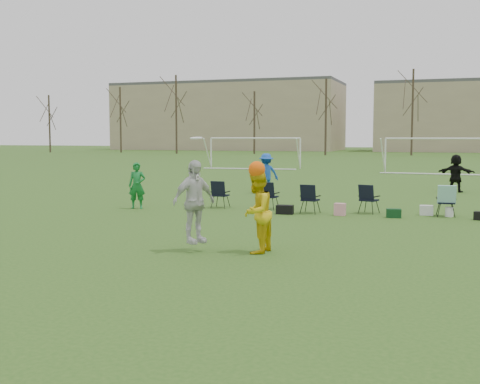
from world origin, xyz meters
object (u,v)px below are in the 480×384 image
at_px(fielder_blue, 266,173).
at_px(fielder_black, 456,173).
at_px(fielder_green_near, 137,186).
at_px(goal_left, 255,144).
at_px(goal_mid, 439,145).
at_px(center_contest, 229,206).

relative_size(fielder_blue, fielder_black, 1.03).
bearing_deg(fielder_green_near, goal_left, 80.81).
distance_m(fielder_black, goal_left, 22.41).
bearing_deg(goal_mid, fielder_black, -82.28).
bearing_deg(fielder_green_near, center_contest, -66.12).
relative_size(center_contest, goal_mid, 0.34).
relative_size(center_contest, goal_left, 0.34).
height_order(center_contest, goal_mid, center_contest).
height_order(fielder_black, center_contest, center_contest).
bearing_deg(center_contest, goal_mid, 82.86).
xyz_separation_m(fielder_green_near, center_contest, (5.84, -6.50, 0.20)).
xyz_separation_m(center_contest, goal_mid, (3.95, 31.51, 0.90)).
height_order(fielder_green_near, goal_left, goal_left).
bearing_deg(fielder_blue, goal_mid, -148.71).
bearing_deg(fielder_blue, center_contest, 65.88).
height_order(goal_left, goal_mid, same).
bearing_deg(center_contest, goal_left, 106.70).
relative_size(fielder_green_near, goal_left, 0.22).
distance_m(fielder_blue, center_contest, 13.82).
relative_size(fielder_black, goal_left, 0.23).
relative_size(fielder_green_near, center_contest, 0.64).
bearing_deg(fielder_green_near, fielder_black, 25.88).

